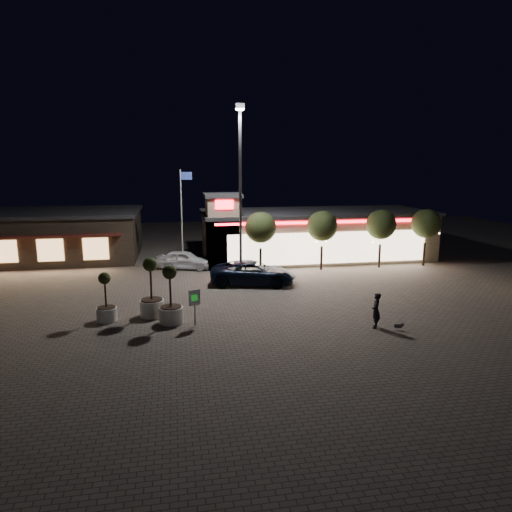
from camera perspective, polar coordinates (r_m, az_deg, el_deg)
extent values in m
plane|color=#62584F|center=(25.07, -3.78, -8.13)|extent=(90.00, 90.00, 0.00)
cube|color=tan|center=(41.94, 7.37, 2.53)|extent=(20.00, 8.00, 4.00)
cube|color=#262628|center=(41.67, 7.45, 5.45)|extent=(20.40, 8.40, 0.30)
cube|color=beige|center=(38.22, 9.18, 1.01)|extent=(17.00, 0.12, 2.60)
cube|color=#FF1425|center=(37.87, 9.29, 4.21)|extent=(19.00, 0.10, 0.18)
cube|color=tan|center=(37.41, -4.16, 2.92)|extent=(2.60, 2.60, 5.80)
cube|color=#262628|center=(37.09, -4.22, 7.59)|extent=(3.00, 3.00, 0.30)
cube|color=#FF1425|center=(35.80, -3.98, 6.42)|extent=(1.40, 0.10, 0.70)
cube|color=#382D23|center=(45.43, -24.67, 2.26)|extent=(16.00, 10.00, 4.00)
cube|color=#262628|center=(45.19, -24.90, 4.95)|extent=(16.40, 10.40, 0.30)
cube|color=#591E19|center=(40.18, -26.63, 2.19)|extent=(14.40, 0.80, 0.15)
cube|color=#FFBB72|center=(41.30, -29.01, 0.49)|extent=(2.00, 0.12, 1.80)
cube|color=#FFBB72|center=(40.29, -24.30, 0.67)|extent=(2.00, 0.12, 1.80)
cube|color=#FFBB72|center=(39.57, -19.39, 0.86)|extent=(2.00, 0.12, 1.80)
cylinder|color=gray|center=(31.92, -1.96, 7.11)|extent=(0.20, 0.20, 12.00)
cube|color=gray|center=(32.07, -2.04, 18.22)|extent=(0.60, 0.40, 0.35)
cube|color=white|center=(32.05, -2.03, 17.87)|extent=(0.45, 0.30, 0.08)
cylinder|color=white|center=(36.77, -9.27, 4.39)|extent=(0.10, 0.10, 8.00)
cube|color=navy|center=(36.54, -8.73, 9.87)|extent=(0.90, 0.04, 0.60)
cylinder|color=#332319|center=(35.89, 0.57, -0.54)|extent=(0.20, 0.20, 1.92)
sphere|color=#2D3819|center=(35.45, 0.58, 3.59)|extent=(2.42, 2.42, 2.42)
cylinder|color=#332319|center=(37.13, 8.17, -0.26)|extent=(0.20, 0.20, 1.92)
sphere|color=#2D3819|center=(36.70, 8.28, 3.74)|extent=(2.42, 2.42, 2.42)
cylinder|color=#332319|center=(38.98, 15.17, 0.01)|extent=(0.20, 0.20, 1.92)
sphere|color=#2D3819|center=(38.57, 15.37, 3.82)|extent=(2.42, 2.42, 2.42)
cylinder|color=#332319|center=(40.84, 20.25, 0.20)|extent=(0.20, 0.20, 1.92)
sphere|color=#2D3819|center=(40.45, 20.50, 3.83)|extent=(2.42, 2.42, 2.42)
imported|color=black|center=(32.34, -0.38, -2.10)|extent=(6.47, 4.03, 1.67)
imported|color=white|center=(37.56, -8.95, -0.47)|extent=(4.78, 2.95, 1.52)
imported|color=black|center=(24.59, 14.77, -6.60)|extent=(0.71, 0.80, 1.85)
cube|color=#59514C|center=(24.75, 17.33, -8.31)|extent=(0.40, 0.25, 0.20)
sphere|color=#59514C|center=(24.77, 17.84, -8.14)|extent=(0.18, 0.18, 0.18)
cylinder|color=silver|center=(26.25, -18.15, -6.94)|extent=(1.10, 1.10, 0.74)
cylinder|color=black|center=(26.14, -18.20, -6.13)|extent=(0.96, 0.96, 0.06)
cylinder|color=#332319|center=(25.90, -18.32, -4.33)|extent=(0.09, 0.09, 1.65)
sphere|color=#2D3819|center=(25.71, -18.43, -2.65)|extent=(0.64, 0.64, 0.64)
cylinder|color=silver|center=(25.08, -10.55, -7.26)|extent=(1.29, 1.29, 0.86)
cylinder|color=black|center=(24.94, -10.59, -6.27)|extent=(1.12, 1.12, 0.06)
cylinder|color=#332319|center=(24.66, -10.67, -4.06)|extent=(0.11, 0.11, 1.93)
sphere|color=#2D3819|center=(24.44, -10.75, -2.00)|extent=(0.75, 0.75, 0.75)
cylinder|color=silver|center=(26.41, -12.87, -6.34)|extent=(1.37, 1.37, 0.91)
cylinder|color=black|center=(26.27, -12.91, -5.34)|extent=(1.19, 1.19, 0.07)
cylinder|color=#332319|center=(25.99, -13.01, -3.10)|extent=(0.11, 0.11, 2.05)
sphere|color=#2D3819|center=(25.77, -13.11, -1.02)|extent=(0.80, 0.80, 0.80)
cylinder|color=gray|center=(24.47, -7.65, -7.26)|extent=(0.08, 0.08, 1.17)
cube|color=white|center=(24.20, -7.71, -5.18)|extent=(0.62, 0.26, 0.83)
cube|color=#16881D|center=(24.16, -7.70, -5.21)|extent=(0.33, 0.13, 0.34)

